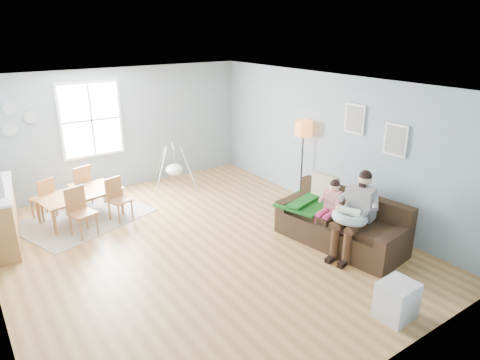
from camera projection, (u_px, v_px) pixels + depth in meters
room at (194, 104)px, 6.45m from camera, size 8.40×9.40×3.90m
window at (91, 120)px, 9.07m from camera, size 1.32×0.08×1.62m
pictures at (374, 129)px, 7.42m from camera, size 0.05×1.34×0.74m
wall_plates at (17, 119)px, 8.26m from camera, size 0.67×0.02×0.66m
sofa at (342, 226)px, 7.31m from camera, size 1.23×2.27×0.87m
green_throw at (307, 202)px, 7.66m from camera, size 1.16×1.04×0.04m
beige_pillow at (325, 188)px, 7.67m from camera, size 0.18×0.53×0.52m
father at (356, 211)px, 6.86m from camera, size 1.01×0.59×1.38m
nursing_pillow at (350, 217)px, 6.78m from camera, size 0.59×0.58×0.23m
infant at (348, 211)px, 6.76m from camera, size 0.26×0.41×0.15m
toddler at (331, 201)px, 7.25m from camera, size 0.59×0.39×0.87m
floor_lamp at (303, 135)px, 8.71m from camera, size 0.35×0.35×1.73m
storage_cube at (396, 301)px, 5.44m from camera, size 0.47×0.42×0.50m
rug at (84, 218)px, 8.33m from camera, size 2.71×2.38×0.01m
dining_table at (82, 206)px, 8.24m from camera, size 1.65×1.14×0.53m
chair_sw at (80, 209)px, 7.54m from camera, size 0.50×0.50×0.88m
chair_se at (117, 197)px, 8.17m from camera, size 0.46×0.46×0.82m
chair_nw at (45, 196)px, 8.18m from camera, size 0.49×0.49×0.83m
chair_ne at (81, 183)px, 8.78m from camera, size 0.48×0.48×0.87m
baby_swing at (174, 169)px, 9.80m from camera, size 1.26×1.27×0.98m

